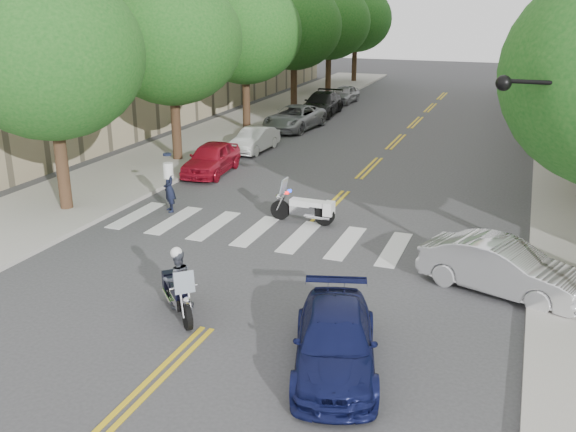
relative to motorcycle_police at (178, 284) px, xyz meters
The scene contains 20 objects.
ground 1.36m from the motorcycle_police, 24.52° to the right, with size 140.00×140.00×0.00m, color #38383A.
sidewalk_left 23.17m from the motorcycle_police, 111.52° to the left, with size 5.00×60.00×0.15m, color #9E9991.
tree_l_0 10.69m from the motorcycle_police, 144.59° to the left, with size 6.40×6.40×8.45m.
tree_l_1 16.34m from the motorcycle_police, 119.92° to the left, with size 6.40×6.40×8.45m.
tree_l_2 23.40m from the motorcycle_police, 109.89° to the left, with size 6.40×6.40×8.45m.
tree_l_3 30.92m from the motorcycle_police, 104.78° to the left, with size 6.40×6.40×8.45m.
tree_l_4 38.64m from the motorcycle_police, 101.73° to the left, with size 6.40×6.40×8.45m.
tree_l_5 46.45m from the motorcycle_police, 99.71° to the left, with size 6.40×6.40×8.45m.
tree_r_4 39.09m from the motorcycle_police, 75.36° to the left, with size 6.40×6.40×8.45m.
tree_r_5 46.83m from the motorcycle_police, 77.85° to the left, with size 6.40×6.40×8.45m.
motorcycle_police is the anchor object (origin of this frame).
motorcycle_parked 7.47m from the motorcycle_police, 83.84° to the left, with size 2.33×0.53×1.50m.
officer_standing 8.12m from the motorcycle_police, 121.93° to the left, with size 0.63×0.42×1.73m, color black.
convertible 8.35m from the motorcycle_police, 28.93° to the left, with size 1.48×4.25×1.40m, color silver.
sedan_blue 4.41m from the motorcycle_police, 13.26° to the right, with size 1.70×4.18×1.21m, color #101543.
parked_car_a 13.25m from the motorcycle_police, 113.55° to the left, with size 1.62×4.03×1.37m, color #AD1227.
parked_car_b 17.56m from the motorcycle_police, 107.31° to the left, with size 1.26×3.61×1.19m, color white.
parked_car_c 23.44m from the motorcycle_police, 103.05° to the left, with size 2.29×4.96×1.38m, color #929499.
parked_car_d 28.54m from the motorcycle_police, 100.69° to the left, with size 2.06×5.08×1.47m, color black.
parked_car_e 33.96m from the motorcycle_police, 98.97° to the left, with size 1.49×3.70×1.26m, color #98989D.
Camera 1 is at (6.49, -11.88, 7.38)m, focal length 40.00 mm.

